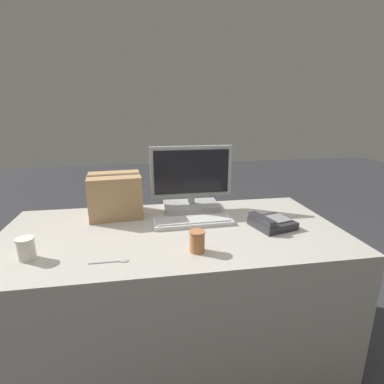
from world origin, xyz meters
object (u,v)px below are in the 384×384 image
keyboard (193,221)px  paper_cup_left (26,249)px  monitor (191,184)px  desk_phone (271,223)px  paper_cup_right (197,241)px  cardboard_box (115,195)px  spoon (116,261)px

keyboard → paper_cup_left: paper_cup_left is taller
monitor → desk_phone: bearing=-43.8°
monitor → desk_phone: size_ratio=2.09×
desk_phone → paper_cup_right: (-0.45, -0.21, 0.02)m
paper_cup_left → cardboard_box: (0.34, 0.49, 0.08)m
desk_phone → spoon: desk_phone is taller
desk_phone → paper_cup_right: paper_cup_right is taller
monitor → desk_phone: (0.38, -0.37, -0.14)m
desk_phone → paper_cup_left: paper_cup_left is taller
paper_cup_left → paper_cup_right: bearing=-4.2°
desk_phone → monitor: bearing=120.5°
paper_cup_right → keyboard: bearing=83.5°
paper_cup_right → cardboard_box: size_ratio=0.31×
desk_phone → spoon: 0.85m
monitor → spoon: 0.77m
keyboard → cardboard_box: bearing=152.0°
monitor → paper_cup_left: size_ratio=5.23×
monitor → spoon: (-0.43, -0.62, -0.17)m
keyboard → paper_cup_left: bearing=-162.0°
paper_cup_left → paper_cup_right: paper_cup_right is taller
monitor → spoon: size_ratio=3.03×
paper_cup_right → spoon: size_ratio=0.59×
monitor → cardboard_box: monitor is taller
monitor → keyboard: size_ratio=1.14×
desk_phone → cardboard_box: size_ratio=0.76×
desk_phone → cardboard_box: (-0.85, 0.33, 0.10)m
paper_cup_left → cardboard_box: cardboard_box is taller
keyboard → paper_cup_left: size_ratio=4.60×
keyboard → spoon: bearing=-138.9°
keyboard → paper_cup_right: size_ratio=4.49×
desk_phone → paper_cup_left: 1.20m
keyboard → cardboard_box: size_ratio=1.39×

